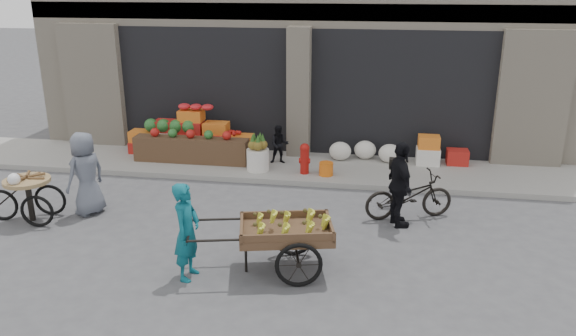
% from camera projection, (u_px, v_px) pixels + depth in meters
% --- Properties ---
extents(ground, '(80.00, 80.00, 0.00)m').
position_uv_depth(ground, '(256.00, 246.00, 9.64)').
color(ground, '#424244').
rests_on(ground, ground).
extents(sidewalk, '(18.00, 2.20, 0.12)m').
position_uv_depth(sidewalk, '(293.00, 167.00, 13.45)').
color(sidewalk, gray).
rests_on(sidewalk, ground).
extents(building, '(14.00, 6.45, 7.00)m').
position_uv_depth(building, '(315.00, 15.00, 16.07)').
color(building, beige).
rests_on(building, ground).
extents(fruit_display, '(3.10, 1.12, 1.24)m').
position_uv_depth(fruit_display, '(196.00, 135.00, 13.90)').
color(fruit_display, '#AF1E18').
rests_on(fruit_display, sidewalk).
extents(pineapple_bin, '(0.52, 0.52, 0.50)m').
position_uv_depth(pineapple_bin, '(258.00, 160.00, 13.00)').
color(pineapple_bin, silver).
rests_on(pineapple_bin, sidewalk).
extents(fire_hydrant, '(0.22, 0.22, 0.71)m').
position_uv_depth(fire_hydrant, '(305.00, 157.00, 12.74)').
color(fire_hydrant, '#A5140F').
rests_on(fire_hydrant, sidewalk).
extents(orange_bucket, '(0.32, 0.32, 0.30)m').
position_uv_depth(orange_bucket, '(326.00, 169.00, 12.69)').
color(orange_bucket, orange).
rests_on(orange_bucket, sidewalk).
extents(right_bay_goods, '(3.35, 0.60, 0.70)m').
position_uv_depth(right_bay_goods, '(404.00, 151.00, 13.50)').
color(right_bay_goods, silver).
rests_on(right_bay_goods, sidewalk).
extents(seated_person, '(0.51, 0.43, 0.93)m').
position_uv_depth(seated_person, '(279.00, 144.00, 13.43)').
color(seated_person, black).
rests_on(seated_person, sidewalk).
extents(banana_cart, '(2.56, 1.47, 1.01)m').
position_uv_depth(banana_cart, '(283.00, 228.00, 8.59)').
color(banana_cart, brown).
rests_on(banana_cart, ground).
extents(vendor_woman, '(0.42, 0.59, 1.53)m').
position_uv_depth(vendor_woman, '(187.00, 231.00, 8.39)').
color(vendor_woman, '#0D5A69').
rests_on(vendor_woman, ground).
extents(tricycle_cart, '(1.45, 0.94, 0.95)m').
position_uv_depth(tricycle_cart, '(28.00, 193.00, 10.47)').
color(tricycle_cart, '#9E7F51').
rests_on(tricycle_cart, ground).
extents(vendor_grey, '(0.81, 0.94, 1.63)m').
position_uv_depth(vendor_grey, '(86.00, 174.00, 10.72)').
color(vendor_grey, slate).
rests_on(vendor_grey, ground).
extents(bicycle, '(1.82, 1.13, 0.90)m').
position_uv_depth(bicycle, '(409.00, 196.00, 10.63)').
color(bicycle, black).
rests_on(bicycle, ground).
extents(cyclist, '(0.68, 1.02, 1.61)m').
position_uv_depth(cyclist, '(400.00, 185.00, 10.17)').
color(cyclist, black).
rests_on(cyclist, ground).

